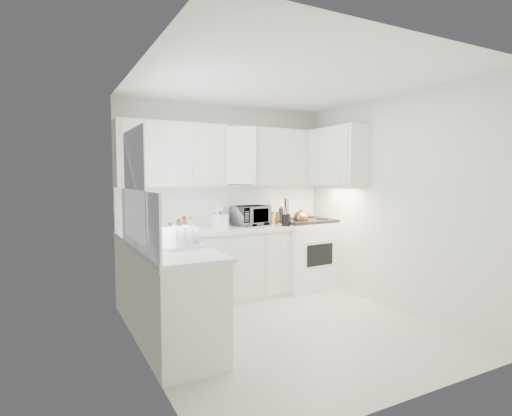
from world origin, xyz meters
TOP-DOWN VIEW (x-y plane):
  - floor at (0.00, 0.00)m, footprint 3.20×3.20m
  - ceiling at (0.00, 0.00)m, footprint 3.20×3.20m
  - wall_back at (0.00, 1.60)m, footprint 3.00×0.00m
  - wall_front at (0.00, -1.60)m, footprint 3.00×0.00m
  - wall_left at (-1.50, 0.00)m, footprint 0.00×3.20m
  - wall_right at (1.50, 0.00)m, footprint 0.00×3.20m
  - window_blinds at (-1.48, 0.35)m, footprint 0.06×0.96m
  - lower_cabinets_back at (-0.39, 1.30)m, footprint 2.22×0.60m
  - lower_cabinets_left at (-1.20, 0.20)m, footprint 0.60×1.60m
  - countertop_back at (-0.39, 1.29)m, footprint 2.24×0.64m
  - countertop_left at (-1.19, 0.20)m, footprint 0.64×1.62m
  - backsplash_back at (0.00, 1.59)m, footprint 2.98×0.02m
  - backsplash_left at (-1.49, 0.20)m, footprint 0.02×1.60m
  - upper_cabinets_back at (0.00, 1.44)m, footprint 3.00×0.33m
  - upper_cabinets_right at (1.33, 0.82)m, footprint 0.33×0.90m
  - sink at (-1.19, 0.55)m, footprint 0.42×0.38m
  - stove at (1.11, 1.28)m, footprint 0.88×0.74m
  - tea_kettle at (0.93, 1.12)m, footprint 0.29×0.26m
  - frying_pan at (1.29, 1.44)m, footprint 0.35×0.50m
  - microwave at (0.30, 1.43)m, footprint 0.54×0.38m
  - rice_cooker at (-0.21, 1.32)m, footprint 0.24×0.24m
  - paper_towel at (-0.13, 1.52)m, footprint 0.12×0.12m
  - utensil_crock at (0.68, 1.10)m, footprint 0.14×0.14m
  - dish_rack at (-1.13, 0.11)m, footprint 0.48×0.41m
  - spice_left_0 at (-0.85, 1.42)m, footprint 0.06×0.06m
  - spice_left_1 at (-0.78, 1.33)m, footprint 0.06×0.06m
  - spice_left_2 at (-0.70, 1.42)m, footprint 0.06×0.06m
  - spice_left_3 at (-0.62, 1.33)m, footprint 0.06×0.06m
  - sauce_right_0 at (0.58, 1.46)m, footprint 0.06×0.06m
  - sauce_right_1 at (0.64, 1.40)m, footprint 0.06×0.06m
  - sauce_right_2 at (0.69, 1.46)m, footprint 0.06×0.06m
  - sauce_right_3 at (0.74, 1.40)m, footprint 0.06×0.06m

SIDE VIEW (x-z plane):
  - floor at x=0.00m, z-range 0.00..0.00m
  - lower_cabinets_back at x=-0.39m, z-range 0.00..0.90m
  - lower_cabinets_left at x=-1.20m, z-range 0.00..0.90m
  - stove at x=1.11m, z-range 0.00..1.29m
  - countertop_back at x=-0.39m, z-range 0.90..0.95m
  - countertop_left at x=-1.19m, z-range 0.90..0.95m
  - frying_pan at x=1.29m, z-range 0.95..0.99m
  - spice_left_0 at x=-0.85m, z-range 0.95..1.08m
  - spice_left_1 at x=-0.78m, z-range 0.95..1.08m
  - spice_left_2 at x=-0.70m, z-range 0.95..1.08m
  - spice_left_3 at x=-0.62m, z-range 0.95..1.08m
  - sauce_right_0 at x=0.58m, z-range 0.95..1.14m
  - sauce_right_1 at x=0.64m, z-range 0.95..1.14m
  - sauce_right_2 at x=0.69m, z-range 0.95..1.14m
  - sauce_right_3 at x=0.74m, z-range 0.95..1.14m
  - tea_kettle at x=0.93m, z-range 0.94..1.18m
  - rice_cooker at x=-0.21m, z-range 0.95..1.17m
  - dish_rack at x=-1.13m, z-range 0.95..1.18m
  - sink at x=-1.19m, z-range 0.92..1.22m
  - paper_towel at x=-0.13m, z-range 0.95..1.22m
  - microwave at x=0.30m, z-range 0.95..1.28m
  - utensil_crock at x=0.68m, z-range 0.95..1.35m
  - backsplash_back at x=0.00m, z-range 0.95..1.50m
  - backsplash_left at x=-1.49m, z-range 0.95..1.50m
  - wall_back at x=0.00m, z-range -0.20..2.80m
  - wall_front at x=0.00m, z-range -0.20..2.80m
  - wall_left at x=-1.50m, z-range -0.30..2.90m
  - wall_right at x=1.50m, z-range -0.30..2.90m
  - upper_cabinets_back at x=0.00m, z-range 1.10..1.90m
  - upper_cabinets_right at x=1.33m, z-range 1.10..1.90m
  - window_blinds at x=-1.48m, z-range 1.02..2.08m
  - ceiling at x=0.00m, z-range 2.60..2.60m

